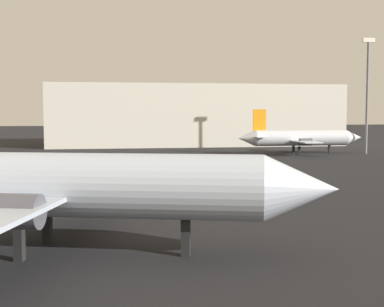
{
  "coord_description": "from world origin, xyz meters",
  "views": [
    {
      "loc": [
        -1.91,
        -10.26,
        8.28
      ],
      "look_at": [
        7.25,
        46.1,
        3.72
      ],
      "focal_mm": 49.6,
      "sensor_mm": 36.0,
      "label": 1
    }
  ],
  "objects": [
    {
      "name": "terminal_building",
      "position": [
        19.71,
        122.01,
        7.32
      ],
      "size": [
        69.93,
        27.21,
        14.64
      ],
      "primitive_type": "cube",
      "color": "beige",
      "rests_on": "ground_plane"
    },
    {
      "name": "light_mast_right",
      "position": [
        48.23,
        86.2,
        12.46
      ],
      "size": [
        2.4,
        0.5,
        22.35
      ],
      "color": "slate",
      "rests_on": "ground_plane"
    },
    {
      "name": "airplane_at_gate",
      "position": [
        -5.29,
        21.43,
        3.99
      ],
      "size": [
        32.48,
        23.78,
        12.09
      ],
      "rotation": [
        0.0,
        0.0,
        -0.27
      ],
      "color": "#B2BCCC",
      "rests_on": "ground_plane"
    },
    {
      "name": "airplane_distant",
      "position": [
        35.59,
        88.5,
        3.08
      ],
      "size": [
        25.27,
        17.97,
        8.65
      ],
      "rotation": [
        0.0,
        0.0,
        -0.0
      ],
      "color": "silver",
      "rests_on": "ground_plane"
    }
  ]
}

